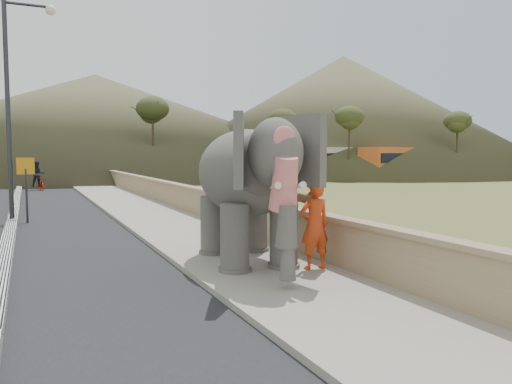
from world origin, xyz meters
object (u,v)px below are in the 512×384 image
(lamppost, at_px, (17,88))
(cow, at_px, (304,201))
(elephant_and_man, at_px, (247,192))
(motorcyclist, at_px, (39,179))

(lamppost, distance_m, cow, 11.68)
(cow, xyz_separation_m, elephant_and_man, (-6.00, -7.81, 1.12))
(lamppost, xyz_separation_m, motorcyclist, (0.98, 17.17, -4.05))
(elephant_and_man, bearing_deg, cow, 52.44)
(lamppost, height_order, elephant_and_man, lamppost)
(motorcyclist, bearing_deg, lamppost, -93.27)
(cow, bearing_deg, motorcyclist, 58.20)
(lamppost, relative_size, cow, 5.88)
(lamppost, relative_size, elephant_and_man, 1.78)
(elephant_and_man, xyz_separation_m, motorcyclist, (-3.73, 26.78, -0.87))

